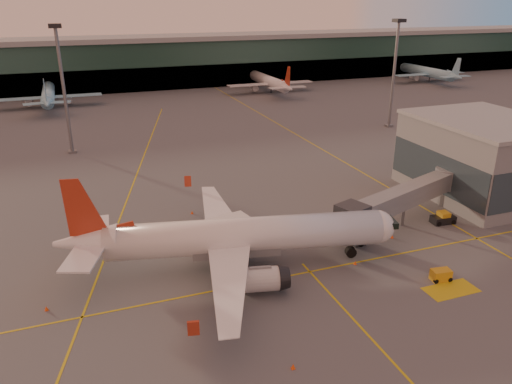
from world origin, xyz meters
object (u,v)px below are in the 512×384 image
object	(u,v)px
main_airplane	(234,237)
gpu_cart	(441,275)
catering_truck	(226,233)
pushback_tug	(443,219)

from	to	relation	value
main_airplane	gpu_cart	xyz separation A→B (m)	(21.23, -11.17, -3.31)
gpu_cart	main_airplane	bearing A→B (deg)	160.44
catering_truck	pushback_tug	world-z (taller)	catering_truck
catering_truck	pushback_tug	size ratio (longest dim) A/B	1.81
main_airplane	gpu_cart	distance (m)	24.22
main_airplane	catering_truck	xyz separation A→B (m)	(0.30, 4.11, -1.36)
catering_truck	gpu_cart	bearing A→B (deg)	-48.13
catering_truck	gpu_cart	xyz separation A→B (m)	(20.94, -15.27, -1.95)
main_airplane	catering_truck	world-z (taller)	main_airplane
gpu_cart	catering_truck	bearing A→B (deg)	152.07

